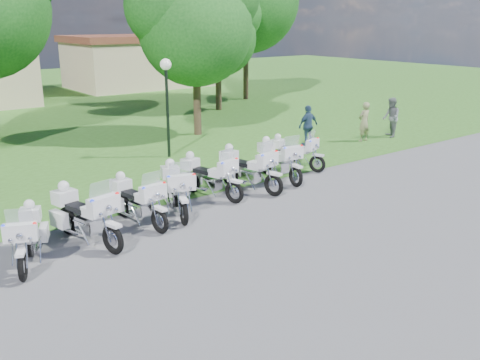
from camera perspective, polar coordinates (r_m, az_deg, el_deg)
ground at (r=14.99m, az=5.12°, el=-4.02°), size 100.00×100.00×0.00m
grass_lawn at (r=38.86m, az=-22.91°, el=7.61°), size 100.00×48.00×0.01m
motorcycle_0 at (r=13.00m, az=-21.75°, el=-5.52°), size 1.32×2.13×1.53m
motorcycle_1 at (r=13.63m, az=-16.27°, el=-3.54°), size 1.22×2.56×1.74m
motorcycle_2 at (r=14.58m, az=-10.94°, el=-2.10°), size 0.97×2.37×1.60m
motorcycle_3 at (r=15.24m, az=-6.88°, el=-0.91°), size 1.35×2.42×1.69m
motorcycle_4 at (r=16.51m, az=-3.38°, el=0.49°), size 1.20×2.39×1.64m
motorcycle_5 at (r=17.20m, az=0.81°, el=1.29°), size 1.18×2.52×1.71m
motorcycle_6 at (r=18.38m, az=4.10°, el=2.21°), size 0.99×2.48×1.67m
motorcycle_7 at (r=19.75m, az=5.81°, el=2.99°), size 1.22×2.16×1.51m
lamp_post at (r=21.20m, az=-7.86°, el=10.22°), size 0.44×0.44×3.87m
tree_2 at (r=25.30m, az=-4.94°, el=16.92°), size 6.12×5.22×8.16m
tree_3 at (r=32.59m, az=-2.47°, el=15.68°), size 5.33×4.55×7.11m
building_east at (r=45.34m, az=-10.48°, el=12.39°), size 11.44×7.28×4.10m
bystander_a at (r=24.74m, az=13.10°, el=6.04°), size 0.65×0.43×1.78m
bystander_b at (r=25.97m, az=15.80°, el=6.42°), size 1.09×1.14×1.85m
bystander_c at (r=23.45m, az=7.27°, el=5.76°), size 1.05×0.46×1.77m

